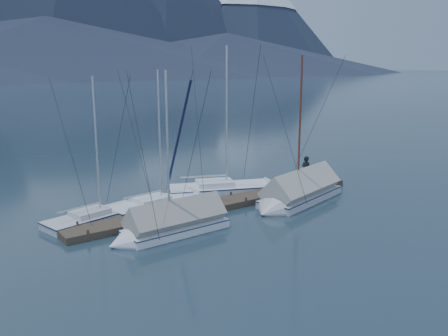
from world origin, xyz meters
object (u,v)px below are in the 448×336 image
(sailboat_open_right, at_px, (234,189))
(sailboat_open_left, at_px, (107,215))
(person, at_px, (306,171))
(sailboat_open_mid, at_px, (168,202))
(sailboat_covered_near, at_px, (296,195))
(sailboat_covered_far, at_px, (167,227))

(sailboat_open_right, bearing_deg, sailboat_open_left, -178.89)
(sailboat_open_right, bearing_deg, person, -30.75)
(sailboat_open_left, relative_size, sailboat_open_mid, 0.96)
(sailboat_open_left, relative_size, sailboat_covered_near, 0.87)
(sailboat_open_left, relative_size, sailboat_covered_far, 0.96)
(sailboat_open_mid, bearing_deg, sailboat_covered_near, -31.89)
(sailboat_open_mid, bearing_deg, sailboat_open_right, 0.55)
(sailboat_open_mid, bearing_deg, sailboat_covered_far, -119.17)
(sailboat_open_left, xyz_separation_m, sailboat_covered_near, (9.83, -3.75, 0.32))
(sailboat_open_mid, relative_size, sailboat_covered_far, 0.99)
(sailboat_open_mid, relative_size, sailboat_open_right, 0.85)
(sailboat_open_left, height_order, sailboat_open_mid, sailboat_open_mid)
(sailboat_open_mid, xyz_separation_m, sailboat_covered_near, (6.21, -3.86, 0.31))
(sailboat_covered_far, height_order, person, sailboat_covered_far)
(sailboat_open_left, distance_m, sailboat_covered_far, 4.30)
(sailboat_covered_far, xyz_separation_m, person, (10.94, 1.96, 0.86))
(person, bearing_deg, sailboat_open_mid, 66.70)
(sailboat_open_right, height_order, sailboat_covered_near, sailboat_open_right)
(sailboat_covered_near, bearing_deg, person, 33.96)
(sailboat_open_left, xyz_separation_m, sailboat_open_right, (8.35, 0.16, 0.03))
(sailboat_covered_near, bearing_deg, sailboat_covered_far, -177.66)
(sailboat_covered_far, distance_m, person, 11.15)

